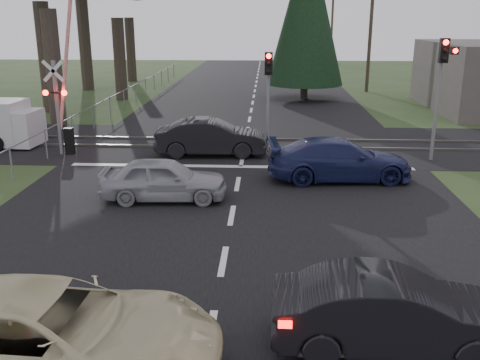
# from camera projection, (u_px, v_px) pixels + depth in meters

# --- Properties ---
(ground) EXTENTS (120.00, 120.00, 0.00)m
(ground) POSITION_uv_depth(u_px,v_px,m) (223.00, 261.00, 12.43)
(ground) COLOR #293D1C
(ground) RESTS_ON ground
(road) EXTENTS (14.00, 100.00, 0.01)m
(road) POSITION_uv_depth(u_px,v_px,m) (243.00, 155.00, 21.98)
(road) COLOR black
(road) RESTS_ON ground
(rail_corridor) EXTENTS (120.00, 8.00, 0.01)m
(rail_corridor) POSITION_uv_depth(u_px,v_px,m) (245.00, 144.00, 23.89)
(rail_corridor) COLOR black
(rail_corridor) RESTS_ON ground
(stop_line) EXTENTS (13.00, 0.35, 0.00)m
(stop_line) POSITION_uv_depth(u_px,v_px,m) (241.00, 166.00, 20.26)
(stop_line) COLOR silver
(stop_line) RESTS_ON ground
(rail_near) EXTENTS (120.00, 0.12, 0.10)m
(rail_near) POSITION_uv_depth(u_px,v_px,m) (244.00, 147.00, 23.12)
(rail_near) COLOR #59544C
(rail_near) RESTS_ON ground
(rail_far) EXTENTS (120.00, 0.12, 0.10)m
(rail_far) POSITION_uv_depth(u_px,v_px,m) (246.00, 139.00, 24.64)
(rail_far) COLOR #59544C
(rail_far) RESTS_ON ground
(crossing_signal) EXTENTS (1.62, 0.38, 6.96)m
(crossing_signal) POSITION_uv_depth(u_px,v_px,m) (63.00, 105.00, 21.53)
(crossing_signal) COLOR slate
(crossing_signal) RESTS_ON ground
(traffic_signal_right) EXTENTS (0.68, 0.48, 4.70)m
(traffic_signal_right) POSITION_uv_depth(u_px,v_px,m) (442.00, 76.00, 20.14)
(traffic_signal_right) COLOR slate
(traffic_signal_right) RESTS_ON ground
(traffic_signal_center) EXTENTS (0.32, 0.48, 4.10)m
(traffic_signal_center) POSITION_uv_depth(u_px,v_px,m) (268.00, 85.00, 21.76)
(traffic_signal_center) COLOR slate
(traffic_signal_center) RESTS_ON ground
(utility_pole_mid) EXTENTS (1.80, 0.26, 9.00)m
(utility_pole_mid) POSITION_uv_depth(u_px,v_px,m) (371.00, 27.00, 39.29)
(utility_pole_mid) COLOR #4C3D2D
(utility_pole_mid) RESTS_ON ground
(utility_pole_far) EXTENTS (1.80, 0.26, 9.00)m
(utility_pole_far) POSITION_uv_depth(u_px,v_px,m) (332.00, 23.00, 63.16)
(utility_pole_far) COLOR #4C3D2D
(utility_pole_far) RESTS_ON ground
(conifer_tree) EXTENTS (5.20, 5.20, 11.00)m
(conifer_tree) POSITION_uv_depth(u_px,v_px,m) (307.00, 8.00, 35.34)
(conifer_tree) COLOR #473D33
(conifer_tree) RESTS_ON ground
(fence_left) EXTENTS (0.10, 36.00, 1.20)m
(fence_left) POSITION_uv_depth(u_px,v_px,m) (131.00, 105.00, 34.30)
(fence_left) COLOR slate
(fence_left) RESTS_ON ground
(cream_coupe) EXTENTS (5.49, 2.71, 1.50)m
(cream_coupe) POSITION_uv_depth(u_px,v_px,m) (49.00, 335.00, 8.23)
(cream_coupe) COLOR beige
(cream_coupe) RESTS_ON ground
(dark_hatchback) EXTENTS (4.12, 1.49, 1.35)m
(dark_hatchback) POSITION_uv_depth(u_px,v_px,m) (393.00, 313.00, 8.99)
(dark_hatchback) COLOR black
(dark_hatchback) RESTS_ON ground
(silver_car) EXTENTS (3.95, 1.77, 1.32)m
(silver_car) POSITION_uv_depth(u_px,v_px,m) (164.00, 179.00, 16.45)
(silver_car) COLOR #98999F
(silver_car) RESTS_ON ground
(blue_sedan) EXTENTS (5.09, 2.42, 1.43)m
(blue_sedan) POSITION_uv_depth(u_px,v_px,m) (339.00, 160.00, 18.50)
(blue_sedan) COLOR #181E48
(blue_sedan) RESTS_ON ground
(dark_car_far) EXTENTS (4.55, 1.77, 1.48)m
(dark_car_far) POSITION_uv_depth(u_px,v_px,m) (211.00, 137.00, 21.78)
(dark_car_far) COLOR black
(dark_car_far) RESTS_ON ground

